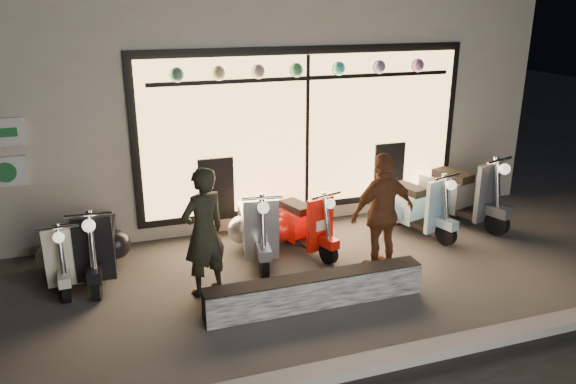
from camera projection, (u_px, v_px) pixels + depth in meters
name	position (u px, v px, depth m)	size (l,w,h in m)	color
ground	(300.00, 281.00, 7.45)	(40.00, 40.00, 0.00)	#383533
kerb	(368.00, 364.00, 5.64)	(40.00, 0.25, 0.12)	slate
shop_building	(217.00, 76.00, 11.24)	(10.20, 6.23, 4.20)	beige
graffiti_barrier	(316.00, 290.00, 6.79)	(2.73, 0.28, 0.40)	black
scooter_silver	(256.00, 225.00, 8.16)	(0.62, 1.50, 1.07)	black
scooter_red	(298.00, 223.00, 8.37)	(0.70, 1.36, 0.97)	black
scooter_black	(98.00, 243.00, 7.56)	(0.55, 1.50, 1.07)	black
scooter_cream	(64.00, 252.00, 7.41)	(0.44, 1.30, 0.94)	black
scooter_blue	(410.00, 205.00, 9.01)	(0.73, 1.45, 1.03)	black
scooter_grey	(454.00, 193.00, 9.43)	(0.86, 1.64, 1.17)	black
man	(204.00, 232.00, 6.90)	(0.60, 0.40, 1.66)	black
woman	(383.00, 213.00, 7.51)	(0.97, 0.41, 1.66)	brown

